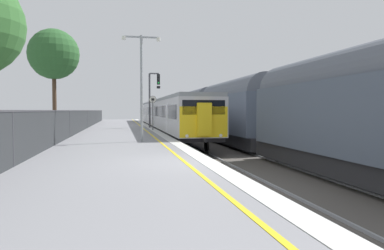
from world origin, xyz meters
The scene contains 8 objects.
ground centered at (2.64, 0.00, -0.61)m, with size 17.40×110.00×1.21m.
commuter_train_at_platform centered at (2.10, 27.68, 1.27)m, with size 2.83×40.27×3.81m.
freight_train_adjacent_track centered at (6.10, 14.76, 1.68)m, with size 2.60×41.19×4.90m.
signal_gantry centered at (0.61, 23.13, 3.26)m, with size 1.10×0.24×5.23m.
speed_limit_sign centered at (0.25, 18.54, 1.81)m, with size 0.59×0.08×2.86m.
platform_lamp_mid centered at (-1.27, 7.83, 3.30)m, with size 2.00×0.20×5.59m.
platform_back_fence centered at (-5.45, 0.00, 0.87)m, with size 0.07×99.00×1.67m.
background_tree_left centered at (-8.04, 21.19, 6.29)m, with size 4.25×4.25×8.56m.
Camera 1 is at (-2.34, -11.16, 1.66)m, focal length 33.39 mm.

